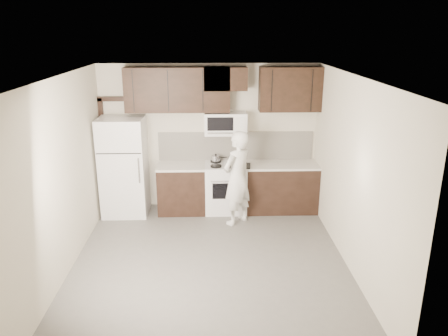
{
  "coord_description": "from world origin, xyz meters",
  "views": [
    {
      "loc": [
        0.03,
        -5.7,
        3.32
      ],
      "look_at": [
        0.24,
        0.9,
        1.18
      ],
      "focal_mm": 35.0,
      "sensor_mm": 36.0,
      "label": 1
    }
  ],
  "objects_px": {
    "microwave": "(226,123)",
    "person": "(237,178)",
    "stove": "(226,187)",
    "refrigerator": "(124,167)"
  },
  "relations": [
    {
      "from": "stove",
      "to": "refrigerator",
      "type": "distance_m",
      "value": 1.9
    },
    {
      "from": "stove",
      "to": "microwave",
      "type": "xyz_separation_m",
      "value": [
        -0.0,
        0.12,
        1.19
      ]
    },
    {
      "from": "microwave",
      "to": "person",
      "type": "xyz_separation_m",
      "value": [
        0.18,
        -0.68,
        -0.82
      ]
    },
    {
      "from": "microwave",
      "to": "refrigerator",
      "type": "xyz_separation_m",
      "value": [
        -1.85,
        -0.17,
        -0.75
      ]
    },
    {
      "from": "stove",
      "to": "person",
      "type": "distance_m",
      "value": 0.7
    },
    {
      "from": "refrigerator",
      "to": "person",
      "type": "height_order",
      "value": "refrigerator"
    },
    {
      "from": "refrigerator",
      "to": "person",
      "type": "xyz_separation_m",
      "value": [
        2.03,
        -0.51,
        -0.07
      ]
    },
    {
      "from": "person",
      "to": "refrigerator",
      "type": "bearing_deg",
      "value": -59.34
    },
    {
      "from": "microwave",
      "to": "person",
      "type": "bearing_deg",
      "value": -75.52
    },
    {
      "from": "microwave",
      "to": "refrigerator",
      "type": "height_order",
      "value": "microwave"
    }
  ]
}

